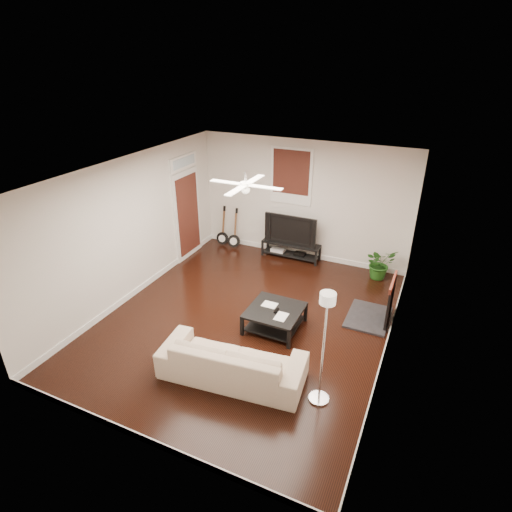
# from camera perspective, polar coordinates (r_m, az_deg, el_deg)

# --- Properties ---
(room) EXTENTS (5.01, 6.01, 2.81)m
(room) POSITION_cam_1_polar(r_m,az_deg,el_deg) (7.15, -1.34, 0.50)
(room) COLOR black
(room) RESTS_ON ground
(brick_accent) EXTENTS (0.02, 2.20, 2.80)m
(brick_accent) POSITION_cam_1_polar(r_m,az_deg,el_deg) (7.47, 19.66, 0.04)
(brick_accent) COLOR #9B4532
(brick_accent) RESTS_ON floor
(fireplace) EXTENTS (0.80, 1.10, 0.92)m
(fireplace) POSITION_cam_1_polar(r_m,az_deg,el_deg) (7.92, 16.58, -5.67)
(fireplace) COLOR black
(fireplace) RESTS_ON floor
(window_back) EXTENTS (1.00, 0.06, 1.30)m
(window_back) POSITION_cam_1_polar(r_m,az_deg,el_deg) (9.64, 4.84, 10.83)
(window_back) COLOR #34140E
(window_back) RESTS_ON wall_back
(door_left) EXTENTS (0.08, 1.00, 2.50)m
(door_left) POSITION_cam_1_polar(r_m,az_deg,el_deg) (9.88, -9.45, 6.69)
(door_left) COLOR white
(door_left) RESTS_ON wall_left
(tv_stand) EXTENTS (1.40, 0.37, 0.39)m
(tv_stand) POSITION_cam_1_polar(r_m,az_deg,el_deg) (10.04, 4.80, 0.79)
(tv_stand) COLOR black
(tv_stand) RESTS_ON floor
(tv) EXTENTS (1.26, 0.16, 0.72)m
(tv) POSITION_cam_1_polar(r_m,az_deg,el_deg) (9.83, 4.96, 3.77)
(tv) COLOR black
(tv) RESTS_ON tv_stand
(coffee_table) EXTENTS (0.94, 0.94, 0.39)m
(coffee_table) POSITION_cam_1_polar(r_m,az_deg,el_deg) (7.55, 2.58, -8.56)
(coffee_table) COLOR black
(coffee_table) RESTS_ON floor
(sofa) EXTENTS (2.29, 1.10, 0.64)m
(sofa) POSITION_cam_1_polar(r_m,az_deg,el_deg) (6.48, -3.30, -14.05)
(sofa) COLOR tan
(sofa) RESTS_ON floor
(floor_lamp) EXTENTS (0.33, 0.33, 1.80)m
(floor_lamp) POSITION_cam_1_polar(r_m,az_deg,el_deg) (5.81, 9.21, -12.58)
(floor_lamp) COLOR white
(floor_lamp) RESTS_ON floor
(potted_plant) EXTENTS (0.84, 0.83, 0.71)m
(potted_plant) POSITION_cam_1_polar(r_m,az_deg,el_deg) (9.45, 16.62, -0.97)
(potted_plant) COLOR #1F5418
(potted_plant) RESTS_ON floor
(guitar_left) EXTENTS (0.33, 0.24, 1.02)m
(guitar_left) POSITION_cam_1_polar(r_m,az_deg,el_deg) (10.60, -4.69, 4.07)
(guitar_left) COLOR black
(guitar_left) RESTS_ON floor
(guitar_right) EXTENTS (0.35, 0.27, 1.02)m
(guitar_right) POSITION_cam_1_polar(r_m,az_deg,el_deg) (10.42, -3.09, 3.71)
(guitar_right) COLOR black
(guitar_right) RESTS_ON floor
(ceiling_fan) EXTENTS (1.24, 1.24, 0.32)m
(ceiling_fan) POSITION_cam_1_polar(r_m,az_deg,el_deg) (6.71, -1.44, 9.76)
(ceiling_fan) COLOR white
(ceiling_fan) RESTS_ON ceiling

